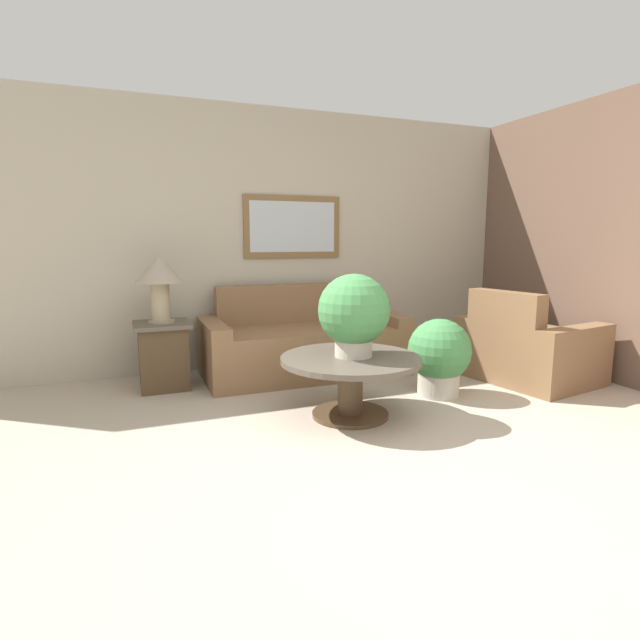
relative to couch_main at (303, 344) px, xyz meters
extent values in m
plane|color=tan|center=(-0.10, -2.49, -0.29)|extent=(20.00, 20.00, 0.00)
cube|color=#B2A893|center=(-0.10, 0.51, 1.01)|extent=(7.25, 0.06, 2.60)
cube|color=brown|center=(0.06, 0.46, 1.14)|extent=(1.03, 0.03, 0.63)
cube|color=#B2BCC6|center=(0.06, 0.45, 1.14)|extent=(0.91, 0.01, 0.51)
cube|color=brown|center=(2.56, -1.00, 1.01)|extent=(0.06, 4.96, 2.60)
cube|color=brown|center=(0.00, -0.04, -0.05)|extent=(1.57, 0.89, 0.47)
cube|color=brown|center=(0.00, 0.33, 0.37)|extent=(1.57, 0.16, 0.38)
cube|color=brown|center=(-0.87, -0.04, 0.00)|extent=(0.18, 0.89, 0.57)
cube|color=brown|center=(0.87, -0.04, 0.00)|extent=(0.18, 0.89, 0.57)
cube|color=brown|center=(1.90, -0.98, -0.05)|extent=(0.99, 0.86, 0.47)
cube|color=brown|center=(1.54, -1.04, 0.37)|extent=(0.28, 0.74, 0.38)
cube|color=brown|center=(1.97, -1.42, 0.00)|extent=(0.90, 0.32, 0.57)
cube|color=brown|center=(1.82, -0.53, 0.00)|extent=(0.90, 0.32, 0.57)
cylinder|color=#4C3823|center=(-0.08, -1.28, -0.27)|extent=(0.57, 0.57, 0.03)
cylinder|color=#4C3823|center=(-0.08, -1.28, -0.06)|extent=(0.19, 0.19, 0.38)
cylinder|color=brown|center=(-0.08, -1.28, 0.15)|extent=(1.03, 1.03, 0.04)
cube|color=#4C3823|center=(-1.31, -0.02, -0.01)|extent=(0.40, 0.40, 0.55)
cube|color=brown|center=(-1.31, -0.02, 0.28)|extent=(0.48, 0.48, 0.03)
cylinder|color=tan|center=(-1.31, -0.02, 0.31)|extent=(0.22, 0.22, 0.02)
cylinder|color=tan|center=(-1.31, -0.02, 0.49)|extent=(0.16, 0.16, 0.33)
cone|color=gray|center=(-1.31, -0.02, 0.77)|extent=(0.41, 0.41, 0.23)
cylinder|color=beige|center=(-0.06, -1.27, 0.24)|extent=(0.27, 0.27, 0.15)
sphere|color=#428447|center=(-0.06, -1.27, 0.51)|extent=(0.53, 0.53, 0.53)
cylinder|color=beige|center=(0.82, -1.09, -0.19)|extent=(0.35, 0.35, 0.19)
sphere|color=#428447|center=(0.82, -1.09, 0.10)|extent=(0.53, 0.53, 0.53)
camera|label=1|loc=(-1.60, -4.50, 1.02)|focal=28.00mm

